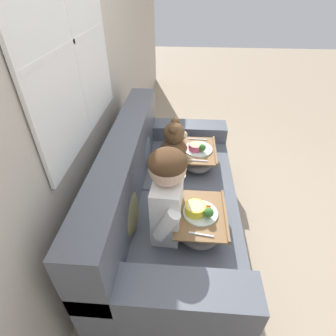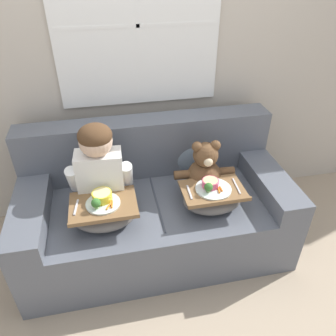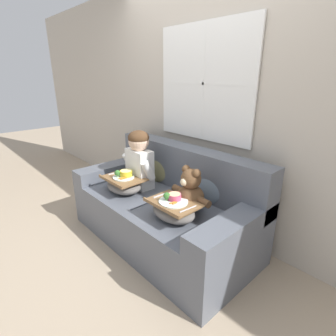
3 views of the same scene
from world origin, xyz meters
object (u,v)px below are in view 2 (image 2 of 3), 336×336
throw_pillow_behind_child (100,162)px  teddy_bear (205,171)px  lap_tray_child (104,212)px  couch (154,207)px  lap_tray_teddy (212,197)px  throw_pillow_behind_teddy (195,152)px  child_figure (99,163)px

throw_pillow_behind_child → teddy_bear: teddy_bear is taller
lap_tray_child → couch: bearing=33.5°
throw_pillow_behind_child → lap_tray_teddy: bearing=-32.5°
throw_pillow_behind_teddy → child_figure: child_figure is taller
teddy_bear → lap_tray_teddy: bearing=-90.2°
couch → throw_pillow_behind_child: (-0.36, 0.22, 0.31)m
lap_tray_teddy → teddy_bear: bearing=89.8°
couch → lap_tray_teddy: bearing=-33.6°
couch → throw_pillow_behind_child: 0.53m
throw_pillow_behind_teddy → lap_tray_teddy: size_ratio=0.87×
couch → teddy_bear: bearing=-6.7°
throw_pillow_behind_child → teddy_bear: 0.77m
child_figure → throw_pillow_behind_teddy: bearing=19.6°
couch → child_figure: size_ratio=3.11×
lap_tray_child → throw_pillow_behind_teddy: bearing=32.4°
throw_pillow_behind_child → lap_tray_teddy: throw_pillow_behind_child is taller
throw_pillow_behind_child → lap_tray_child: (-0.00, -0.46, -0.09)m
lap_tray_teddy → couch: bearing=146.4°
teddy_bear → lap_tray_teddy: size_ratio=1.05×
lap_tray_child → lap_tray_teddy: 0.73m
throw_pillow_behind_child → lap_tray_child: size_ratio=0.89×
child_figure → teddy_bear: child_figure is taller
lap_tray_child → lap_tray_teddy: lap_tray_child is taller
couch → lap_tray_teddy: 0.49m
couch → lap_tray_child: size_ratio=4.47×
lap_tray_child → lap_tray_teddy: bearing=-0.0°
throw_pillow_behind_teddy → lap_tray_teddy: 0.47m
throw_pillow_behind_teddy → child_figure: (-0.73, -0.26, 0.16)m
teddy_bear → lap_tray_child: (-0.73, -0.20, -0.09)m
lap_tray_child → lap_tray_teddy: (0.73, -0.00, -0.00)m
couch → child_figure: (-0.36, -0.04, 0.47)m
couch → teddy_bear: 0.48m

